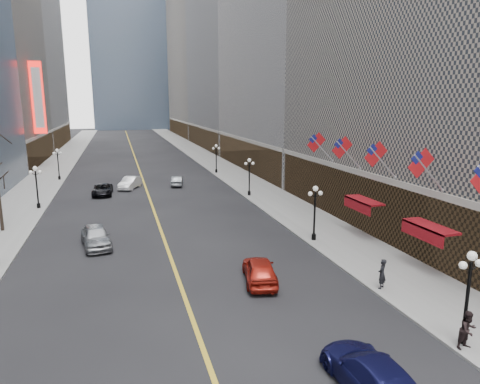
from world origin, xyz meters
TOP-DOWN VIEW (x-y plane):
  - sidewalk_east at (14.00, 70.00)m, footprint 6.00×230.00m
  - sidewalk_west at (-14.00, 70.00)m, footprint 6.00×230.00m
  - lane_line at (0.00, 80.00)m, footprint 0.25×200.00m
  - bldg_east_c at (29.88, 106.00)m, footprint 26.60×40.60m
  - bldg_east_d at (29.90, 149.00)m, footprint 26.60×46.60m
  - streetlamp_east_0 at (11.80, 14.00)m, footprint 1.26×0.44m
  - streetlamp_east_1 at (11.80, 30.00)m, footprint 1.26×0.44m
  - streetlamp_east_2 at (11.80, 48.00)m, footprint 1.26×0.44m
  - streetlamp_east_3 at (11.80, 66.00)m, footprint 1.26×0.44m
  - streetlamp_west_2 at (-11.80, 48.00)m, footprint 1.26×0.44m
  - streetlamp_west_3 at (-11.80, 66.00)m, footprint 1.26×0.44m
  - flag_2 at (15.31, 22.00)m, footprint 2.87×0.12m
  - flag_3 at (15.31, 27.00)m, footprint 2.87×0.12m
  - flag_4 at (15.31, 32.00)m, footprint 2.87×0.12m
  - flag_5 at (15.31, 37.00)m, footprint 2.87×0.12m
  - awning_b at (16.11, 22.00)m, footprint 1.40×4.00m
  - awning_c at (16.11, 30.00)m, footprint 1.40×4.00m
  - theatre_marquee at (-15.88, 80.00)m, footprint 2.00×0.55m
  - car_nb_near at (-5.35, 33.54)m, footprint 2.80×5.30m
  - car_nb_mid at (-2.00, 56.96)m, footprint 3.39×5.05m
  - car_nb_far at (-5.41, 53.62)m, footprint 2.52×5.06m
  - car_sb_near at (5.76, 12.18)m, footprint 2.30×5.62m
  - car_sb_mid at (4.93, 23.51)m, footprint 2.81×5.07m
  - car_sb_far at (4.29, 57.18)m, footprint 2.23×4.27m
  - ped_ne_corner at (11.64, 20.30)m, footprint 0.84×0.80m
  - ped_east_walk at (11.60, 13.55)m, footprint 0.93×0.58m

SIDE VIEW (x-z plane):
  - lane_line at x=0.00m, z-range 0.00..0.02m
  - sidewalk_east at x=14.00m, z-range 0.00..0.15m
  - sidewalk_west at x=-14.00m, z-range 0.00..0.15m
  - car_sb_far at x=4.29m, z-range 0.00..1.34m
  - car_nb_far at x=-5.41m, z-range 0.00..1.38m
  - car_nb_mid at x=-2.00m, z-range 0.00..1.57m
  - car_sb_near at x=5.76m, z-range 0.00..1.63m
  - car_sb_mid at x=4.93m, z-range 0.00..1.63m
  - car_nb_near at x=-5.35m, z-range 0.00..1.72m
  - ped_east_walk at x=11.60m, z-range 0.15..1.98m
  - ped_ne_corner at x=11.64m, z-range 0.15..2.01m
  - streetlamp_east_0 at x=11.80m, z-range 0.64..5.16m
  - streetlamp_east_1 at x=11.80m, z-range 0.64..5.16m
  - streetlamp_east_2 at x=11.80m, z-range 0.64..5.16m
  - streetlamp_east_3 at x=11.80m, z-range 0.64..5.16m
  - streetlamp_west_2 at x=-11.80m, z-range 0.64..5.16m
  - streetlamp_west_3 at x=-11.80m, z-range 0.64..5.16m
  - awning_b at x=16.11m, z-range 2.62..3.54m
  - awning_c at x=16.11m, z-range 2.62..3.54m
  - flag_2 at x=15.31m, z-range 5.85..8.72m
  - flag_3 at x=15.31m, z-range 5.85..8.72m
  - flag_4 at x=15.31m, z-range 5.85..8.72m
  - flag_5 at x=15.31m, z-range 5.85..8.72m
  - theatre_marquee at x=-15.88m, z-range 6.00..18.00m
  - bldg_east_c at x=29.88m, z-range -0.22..48.58m
  - bldg_east_d at x=29.90m, z-range -0.23..62.57m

